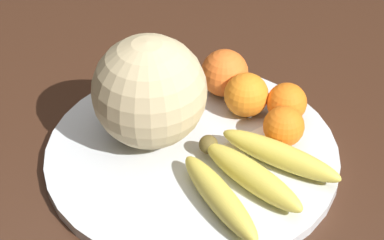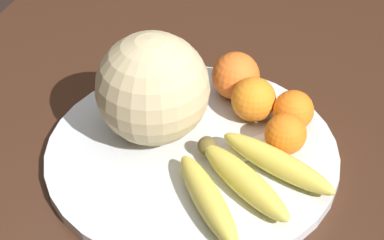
# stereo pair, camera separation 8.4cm
# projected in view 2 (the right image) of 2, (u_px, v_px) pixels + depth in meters

# --- Properties ---
(kitchen_table) EXTENTS (1.55, 0.98, 0.73)m
(kitchen_table) POSITION_uv_depth(u_px,v_px,m) (219.00, 176.00, 0.98)
(kitchen_table) COLOR #3D2316
(kitchen_table) RESTS_ON ground_plane
(fruit_bowl) EXTENTS (0.40, 0.40, 0.02)m
(fruit_bowl) POSITION_uv_depth(u_px,v_px,m) (192.00, 152.00, 0.88)
(fruit_bowl) COLOR silver
(fruit_bowl) RESTS_ON kitchen_table
(melon) EXTENTS (0.15, 0.15, 0.15)m
(melon) POSITION_uv_depth(u_px,v_px,m) (153.00, 88.00, 0.85)
(melon) COLOR #C6B284
(melon) RESTS_ON fruit_bowl
(banana_bunch) EXTENTS (0.21, 0.22, 0.04)m
(banana_bunch) POSITION_uv_depth(u_px,v_px,m) (243.00, 179.00, 0.80)
(banana_bunch) COLOR brown
(banana_bunch) RESTS_ON fruit_bowl
(orange_front_left) EXTENTS (0.06, 0.06, 0.06)m
(orange_front_left) POSITION_uv_depth(u_px,v_px,m) (254.00, 99.00, 0.91)
(orange_front_left) COLOR orange
(orange_front_left) RESTS_ON fruit_bowl
(orange_front_right) EXTENTS (0.07, 0.07, 0.07)m
(orange_front_right) POSITION_uv_depth(u_px,v_px,m) (233.00, 75.00, 0.95)
(orange_front_right) COLOR orange
(orange_front_right) RESTS_ON fruit_bowl
(orange_mid_center) EXTENTS (0.06, 0.06, 0.06)m
(orange_mid_center) POSITION_uv_depth(u_px,v_px,m) (286.00, 134.00, 0.86)
(orange_mid_center) COLOR orange
(orange_mid_center) RESTS_ON fruit_bowl
(orange_back_left) EXTENTS (0.06, 0.06, 0.06)m
(orange_back_left) POSITION_uv_depth(u_px,v_px,m) (293.00, 110.00, 0.90)
(orange_back_left) COLOR orange
(orange_back_left) RESTS_ON fruit_bowl
(produce_tag) EXTENTS (0.09, 0.09, 0.00)m
(produce_tag) POSITION_uv_depth(u_px,v_px,m) (250.00, 149.00, 0.87)
(produce_tag) COLOR white
(produce_tag) RESTS_ON fruit_bowl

